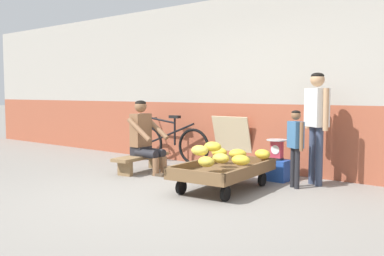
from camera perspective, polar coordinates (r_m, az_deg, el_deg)
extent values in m
plane|color=gray|center=(5.22, -5.67, -9.39)|extent=(80.00, 80.00, 0.00)
cube|color=#A35138|center=(7.26, 9.37, -1.15)|extent=(16.00, 0.30, 1.08)
cube|color=#A8A399|center=(7.26, 9.52, 10.07)|extent=(16.00, 0.30, 1.75)
cube|color=brown|center=(5.73, 4.10, -5.72)|extent=(0.97, 1.51, 0.05)
cube|color=brown|center=(5.92, 0.73, -4.63)|extent=(0.17, 1.44, 0.10)
cube|color=brown|center=(5.53, 7.72, -5.33)|extent=(0.17, 1.44, 0.10)
cube|color=brown|center=(6.33, 7.25, -4.07)|extent=(0.84, 0.12, 0.10)
cube|color=brown|center=(5.13, 0.20, -6.07)|extent=(0.84, 0.12, 0.10)
cylinder|color=black|center=(6.34, 3.87, -6.05)|extent=(0.07, 0.18, 0.18)
cylinder|color=black|center=(6.06, 9.08, -6.60)|extent=(0.07, 0.18, 0.18)
cylinder|color=black|center=(5.51, -1.42, -7.67)|extent=(0.07, 0.18, 0.18)
cylinder|color=black|center=(5.18, 4.35, -8.47)|extent=(0.07, 0.18, 0.18)
ellipsoid|color=gold|center=(5.34, 1.86, -4.39)|extent=(0.29, 0.25, 0.13)
ellipsoid|color=gold|center=(5.50, 6.34, -4.16)|extent=(0.26, 0.21, 0.13)
ellipsoid|color=gold|center=(6.07, 9.13, -3.36)|extent=(0.29, 0.25, 0.13)
ellipsoid|color=gold|center=(6.06, 5.95, -3.35)|extent=(0.30, 0.27, 0.13)
ellipsoid|color=yellow|center=(5.63, 3.76, -3.94)|extent=(0.26, 0.21, 0.13)
ellipsoid|color=gold|center=(6.19, 3.54, -3.16)|extent=(0.24, 0.18, 0.13)
ellipsoid|color=yellow|center=(5.81, 2.69, -2.42)|extent=(0.26, 0.20, 0.13)
ellipsoid|color=yellow|center=(5.46, 1.02, -2.92)|extent=(0.26, 0.20, 0.13)
cube|color=olive|center=(7.05, -6.62, -3.71)|extent=(0.43, 1.13, 0.05)
cube|color=olive|center=(7.37, -4.73, -4.39)|extent=(0.25, 0.11, 0.22)
cube|color=olive|center=(6.78, -8.66, -5.22)|extent=(0.25, 0.11, 0.22)
cylinder|color=brown|center=(6.86, -3.69, -4.85)|extent=(0.10, 0.10, 0.27)
cube|color=#4C3D2D|center=(6.84, -3.31, -5.85)|extent=(0.22, 0.09, 0.04)
cylinder|color=#232328|center=(6.97, -4.93, -3.17)|extent=(0.40, 0.14, 0.13)
cylinder|color=brown|center=(6.73, -4.71, -5.04)|extent=(0.10, 0.10, 0.27)
cube|color=#4C3D2D|center=(6.71, -4.33, -6.06)|extent=(0.22, 0.09, 0.04)
cylinder|color=#232328|center=(6.84, -5.96, -3.33)|extent=(0.40, 0.14, 0.13)
cube|color=#232328|center=(7.04, -6.63, -2.94)|extent=(0.23, 0.28, 0.14)
cube|color=brown|center=(7.00, -6.65, -0.27)|extent=(0.19, 0.32, 0.52)
cylinder|color=brown|center=(7.03, -4.58, -0.02)|extent=(0.47, 0.09, 0.36)
cylinder|color=brown|center=(6.75, -6.88, -0.23)|extent=(0.47, 0.09, 0.36)
sphere|color=brown|center=(6.98, -6.68, 2.80)|extent=(0.19, 0.19, 0.19)
ellipsoid|color=black|center=(6.98, -6.69, 3.23)|extent=(0.17, 0.17, 0.09)
cube|color=#234CA8|center=(6.46, 10.91, -5.38)|extent=(0.36, 0.28, 0.30)
cylinder|color=#28282D|center=(6.43, 10.93, -3.93)|extent=(0.20, 0.20, 0.03)
cube|color=#C6384C|center=(6.42, 10.95, -2.74)|extent=(0.16, 0.10, 0.24)
cylinder|color=white|center=(6.37, 10.72, -2.79)|extent=(0.13, 0.01, 0.13)
cylinder|color=#B2B5BA|center=(6.40, 10.97, -1.54)|extent=(0.30, 0.30, 0.01)
torus|color=black|center=(8.28, -5.64, -1.94)|extent=(0.64, 0.10, 0.64)
torus|color=black|center=(7.67, 0.22, -2.44)|extent=(0.64, 0.10, 0.64)
cylinder|color=black|center=(7.95, -2.83, -0.75)|extent=(1.03, 0.12, 0.43)
cylinder|color=black|center=(7.88, -2.25, -0.50)|extent=(0.04, 0.04, 0.48)
cylinder|color=black|center=(8.05, -4.00, 1.02)|extent=(0.62, 0.09, 0.12)
cube|color=black|center=(7.86, -2.26, 1.46)|extent=(0.21, 0.12, 0.05)
cylinder|color=black|center=(8.24, -5.66, 1.23)|extent=(0.07, 0.48, 0.03)
cube|color=#C6B289|center=(7.38, 5.31, -1.85)|extent=(0.70, 0.26, 0.87)
cylinder|color=#38425B|center=(6.18, 16.16, -3.58)|extent=(0.10, 0.10, 0.80)
cylinder|color=#38425B|center=(6.31, 15.36, -3.40)|extent=(0.10, 0.10, 0.80)
cube|color=silver|center=(6.19, 15.88, 2.57)|extent=(0.38, 0.34, 0.52)
cylinder|color=tan|center=(6.01, 16.97, 2.31)|extent=(0.07, 0.07, 0.56)
cylinder|color=tan|center=(6.36, 14.85, 2.47)|extent=(0.07, 0.07, 0.56)
sphere|color=tan|center=(6.19, 15.96, 6.05)|extent=(0.19, 0.19, 0.19)
ellipsoid|color=black|center=(6.19, 15.97, 6.53)|extent=(0.17, 0.17, 0.09)
cylinder|color=#232328|center=(5.94, 13.48, -5.14)|extent=(0.07, 0.07, 0.54)
cylinder|color=#232328|center=(6.03, 12.94, -4.99)|extent=(0.07, 0.07, 0.54)
cube|color=#386693|center=(5.93, 13.28, -0.85)|extent=(0.25, 0.23, 0.35)
cylinder|color=brown|center=(5.81, 14.01, -1.10)|extent=(0.05, 0.05, 0.37)
cylinder|color=brown|center=(6.05, 12.58, -0.86)|extent=(0.05, 0.05, 0.37)
sphere|color=brown|center=(5.91, 13.33, 1.64)|extent=(0.13, 0.13, 0.13)
ellipsoid|color=black|center=(5.91, 13.34, 1.98)|extent=(0.12, 0.12, 0.06)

